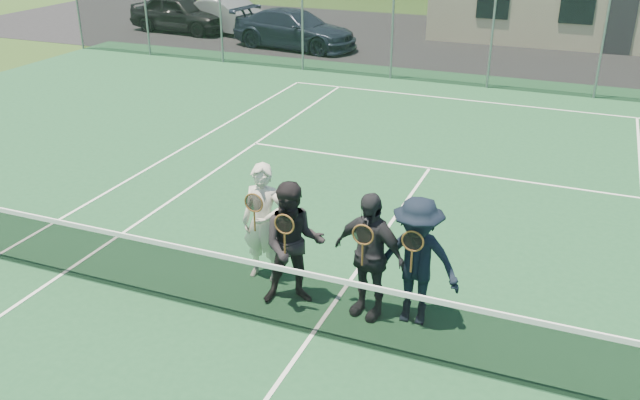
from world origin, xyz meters
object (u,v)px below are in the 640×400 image
Objects in this scene: player_a at (263,222)px; player_c at (369,255)px; car_a at (181,13)px; car_b at (231,17)px; player_b at (293,244)px; car_c at (295,29)px; player_d at (416,261)px; tennis_net at (312,301)px.

player_a is 1.00× the size of player_c.
car_a is 2.24m from car_b.
player_b is 1.00× the size of player_c.
car_a is 0.92× the size of car_c.
player_a and player_c have the same top height.
car_c is 2.69× the size of player_b.
player_c is 0.63m from player_d.
player_d reaches higher than tennis_net.
car_b is (2.21, 0.35, -0.05)m from car_a.
player_a is (-1.24, 1.12, 0.38)m from tennis_net.
car_a is at bearing 85.84° from car_c.
car_a is 22.12m from player_c.
player_c is (1.05, 0.10, 0.00)m from player_b.
player_a is at bearing 146.50° from player_b.
car_c is 17.51m from player_b.
player_d is (14.61, -17.07, 0.16)m from car_a.
player_a is at bearing 168.61° from player_c.
car_b is at bearing 73.91° from car_c.
player_a and player_d have the same top height.
player_a is (10.04, -17.15, 0.21)m from car_b.
tennis_net is 1.46m from player_d.
car_a is 2.48× the size of player_c.
player_b reaches higher than tennis_net.
player_c reaches higher than car_a.
player_d is (1.12, 0.85, 0.38)m from tennis_net.
player_b is at bearing -131.38° from car_b.
player_c is at bearing 5.54° from player_b.
car_a reaches higher than car_b.
car_a is at bearing 126.11° from player_a.
player_a is 1.76m from player_c.
player_a is at bearing -132.38° from car_b.
car_b is at bearing 123.94° from player_c.
player_a is 1.00× the size of player_d.
tennis_net is 1.00m from player_c.
player_b reaches higher than car_b.
player_d is at bearing 6.27° from player_c.
car_b reaches higher than car_c.
car_b is 0.89× the size of car_c.
player_a is at bearing 173.24° from player_d.
player_c is (1.73, -0.35, -0.00)m from player_a.
player_a reaches higher than car_a.
car_b is at bearing 120.36° from player_a.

